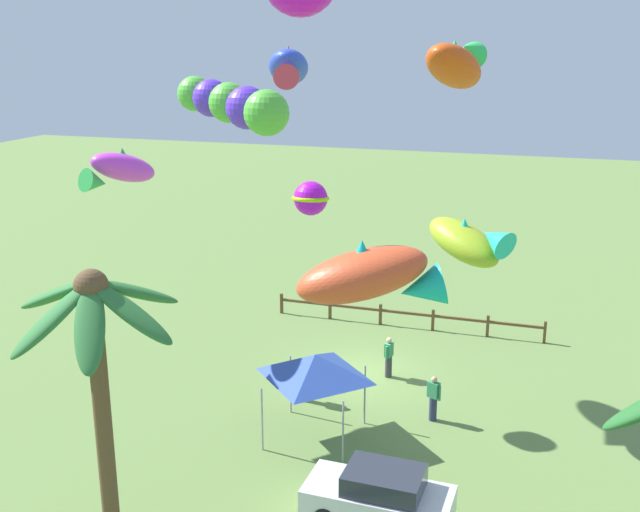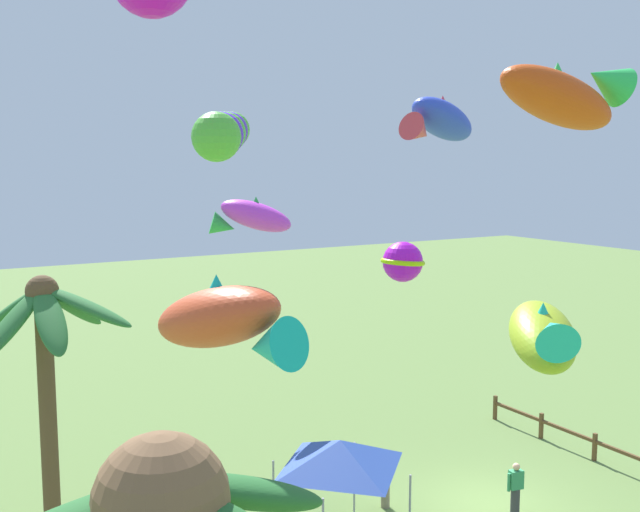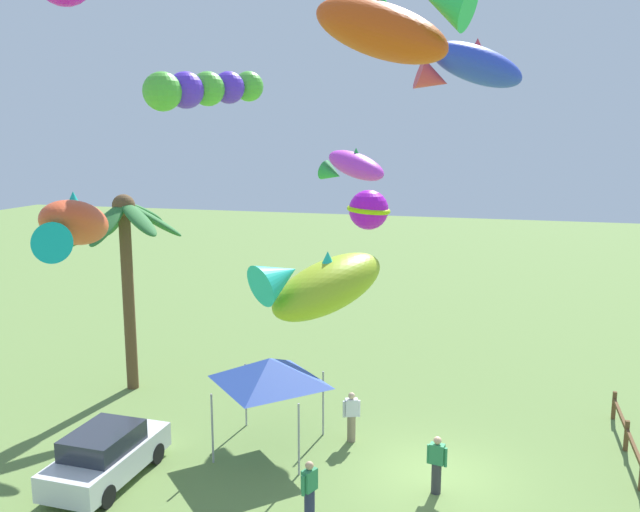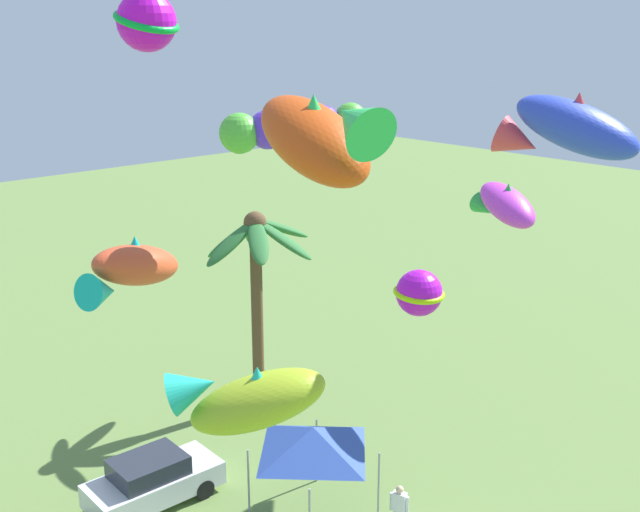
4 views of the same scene
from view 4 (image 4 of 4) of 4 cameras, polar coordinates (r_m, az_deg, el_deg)
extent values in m
cylinder|color=brown|center=(28.47, -4.56, -4.31)|extent=(0.43, 0.43, 6.87)
ellipsoid|color=#2D7033|center=(28.10, -2.79, 2.01)|extent=(2.38, 0.93, 1.21)
ellipsoid|color=#2D7033|center=(28.53, -4.76, 1.69)|extent=(1.78, 2.10, 1.66)
ellipsoid|color=#2D7033|center=(27.97, -6.45, 1.25)|extent=(1.58, 2.11, 1.75)
ellipsoid|color=#2D7033|center=(27.01, -6.43, 0.95)|extent=(2.20, 0.72, 1.53)
ellipsoid|color=#2D7033|center=(26.48, -4.49, 1.03)|extent=(1.81, 2.31, 1.24)
ellipsoid|color=#2D7033|center=(27.31, -2.68, 1.18)|extent=(1.80, 2.16, 1.56)
sphere|color=brown|center=(27.44, -4.73, 2.41)|extent=(0.81, 0.81, 0.81)
cube|color=silver|center=(24.44, -11.91, -15.85)|extent=(3.95, 1.82, 0.70)
cube|color=#282D38|center=(24.06, -12.32, -14.69)|extent=(2.07, 1.56, 0.56)
cylinder|color=black|center=(25.67, -10.32, -14.82)|extent=(0.61, 0.20, 0.60)
cylinder|color=black|center=(24.53, -8.37, -16.36)|extent=(0.61, 0.20, 0.60)
cylinder|color=black|center=(24.77, -15.33, -16.46)|extent=(0.61, 0.20, 0.60)
cube|color=silver|center=(22.41, 5.76, -17.28)|extent=(0.35, 0.44, 0.54)
sphere|color=beige|center=(22.20, 5.79, -16.47)|extent=(0.21, 0.21, 0.21)
cylinder|color=silver|center=(22.37, 6.34, -17.51)|extent=(0.09, 0.09, 0.52)
cylinder|color=silver|center=(22.50, 5.19, -17.25)|extent=(0.09, 0.09, 0.52)
cylinder|color=#9E9EA3|center=(23.10, 4.27, -16.27)|extent=(0.06, 0.06, 2.10)
cylinder|color=#9E9EA3|center=(23.27, -5.19, -16.03)|extent=(0.06, 0.06, 2.10)
cylinder|color=#9E9EA3|center=(24.67, -0.25, -13.90)|extent=(0.06, 0.06, 2.10)
pyramid|color=#2D4CA8|center=(22.37, -0.49, -13.13)|extent=(2.86, 2.86, 0.75)
ellipsoid|color=#DC4C27|center=(22.54, -13.14, -0.64)|extent=(3.67, 2.58, 1.89)
cone|color=#12B8AC|center=(21.66, -15.53, -2.50)|extent=(1.48, 1.35, 1.22)
cone|color=#12B8AC|center=(22.40, -13.22, 0.61)|extent=(0.80, 0.80, 0.64)
sphere|color=#BD14D9|center=(19.35, 7.18, -2.67)|extent=(1.15, 1.15, 1.15)
torus|color=#AFE90D|center=(19.35, 7.18, -2.67)|extent=(1.35, 1.36, 0.24)
ellipsoid|color=#D93DDD|center=(24.69, 13.40, 3.64)|extent=(2.11, 2.90, 1.59)
cone|color=green|center=(25.66, 11.96, 3.46)|extent=(1.09, 1.20, 0.98)
cone|color=green|center=(24.61, 13.46, 4.56)|extent=(0.64, 0.64, 0.51)
ellipsoid|color=#A4C225|center=(16.43, -4.52, -10.43)|extent=(3.30, 2.98, 1.80)
cone|color=#20C7AA|center=(16.31, -9.16, -9.41)|extent=(1.46, 1.41, 1.13)
cone|color=#20C7AA|center=(16.22, -4.56, -8.95)|extent=(0.81, 0.81, 0.59)
sphere|color=#52C138|center=(22.26, -5.86, 8.83)|extent=(1.14, 1.14, 1.14)
sphere|color=#592FE4|center=(22.35, -3.81, 9.10)|extent=(1.10, 1.10, 1.10)
sphere|color=#52C138|center=(22.47, -1.78, 9.37)|extent=(1.05, 1.05, 1.05)
sphere|color=#592FE4|center=(22.61, 0.23, 9.61)|extent=(1.00, 1.00, 1.00)
sphere|color=#52C138|center=(22.79, 2.21, 9.85)|extent=(0.96, 0.96, 0.96)
sphere|color=#D310D3|center=(22.82, -12.45, 16.24)|extent=(1.63, 1.63, 1.63)
torus|color=#09B234|center=(22.82, -12.45, 16.24)|extent=(2.14, 2.12, 0.71)
ellipsoid|color=#DE4911|center=(14.51, -0.45, 8.43)|extent=(2.15, 3.51, 2.06)
cone|color=#2CD253|center=(13.29, 2.63, 9.64)|extent=(1.20, 1.41, 1.25)
cone|color=#2CD253|center=(14.45, -0.46, 10.41)|extent=(0.72, 0.72, 0.63)
ellipsoid|color=blue|center=(18.26, 18.09, 8.87)|extent=(2.23, 3.28, 1.86)
cone|color=#DD3C48|center=(18.62, 14.15, 8.07)|extent=(1.19, 1.35, 1.13)
cone|color=#DD3C48|center=(18.21, 18.22, 10.31)|extent=(0.71, 0.71, 0.58)
camera|label=1|loc=(35.71, -33.23, 11.97)|focal=42.29mm
camera|label=2|loc=(24.77, -48.21, 2.76)|focal=41.68mm
camera|label=3|loc=(10.25, -66.50, -18.49)|focal=37.22mm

